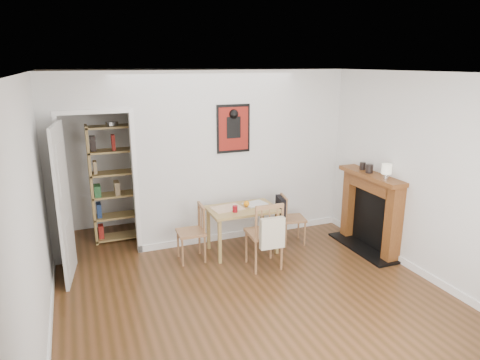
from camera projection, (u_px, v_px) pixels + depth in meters
name	position (u px, v px, depth m)	size (l,w,h in m)	color
ground	(242.00, 281.00, 5.48)	(5.20, 5.20, 0.00)	brown
room_shell	(214.00, 160.00, 6.37)	(5.20, 5.20, 5.20)	silver
dining_table	(242.00, 213.00, 6.19)	(0.98, 0.63, 0.67)	#A88E4E
chair_left	(191.00, 233.00, 5.96)	(0.42, 0.42, 0.81)	#A2744B
chair_right	(292.00, 218.00, 6.53)	(0.50, 0.45, 0.78)	#A2744B
chair_front	(264.00, 234.00, 5.74)	(0.50, 0.56, 0.95)	#A2744B
bookshelf	(116.00, 184.00, 6.57)	(0.77, 0.31, 1.82)	#A88E4E
fireplace	(371.00, 209.00, 6.30)	(0.45, 1.25, 1.16)	brown
red_glass	(235.00, 209.00, 5.99)	(0.07, 0.07, 0.09)	maroon
orange_fruit	(247.00, 204.00, 6.22)	(0.09, 0.09, 0.09)	orange
placemat	(227.00, 208.00, 6.16)	(0.43, 0.33, 0.00)	#F2E9C7
notebook	(255.00, 204.00, 6.33)	(0.32, 0.24, 0.02)	silver
mantel_lamp	(387.00, 170.00, 5.81)	(0.14, 0.14, 0.21)	silver
ceramic_jar_a	(369.00, 169.00, 6.16)	(0.10, 0.10, 0.13)	black
ceramic_jar_b	(363.00, 166.00, 6.35)	(0.09, 0.09, 0.11)	black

